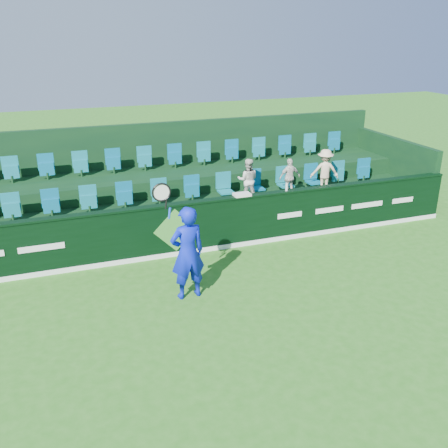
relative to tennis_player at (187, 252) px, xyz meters
name	(u,v)px	position (x,y,z in m)	size (l,w,h in m)	color
ground	(232,342)	(0.27, -1.88, -1.02)	(60.00, 60.00, 0.00)	#266A19
sponsor_hoarding	(175,230)	(0.27, 2.12, -0.34)	(16.00, 0.25, 1.35)	black
stand_tier_front	(165,224)	(0.27, 3.22, -0.62)	(16.00, 2.00, 0.80)	black
stand_tier_back	(149,195)	(0.27, 5.12, -0.37)	(16.00, 1.80, 1.30)	black
stand_rear	(145,173)	(0.27, 5.57, 0.20)	(16.00, 4.10, 2.60)	black
seat_row_front	(160,195)	(0.27, 3.62, 0.08)	(13.50, 0.50, 0.60)	#096182
seat_row_back	(145,161)	(0.27, 5.42, 0.58)	(13.50, 0.50, 0.60)	#096182
tennis_player	(187,252)	(0.00, 0.00, 0.00)	(1.10, 0.55, 2.61)	#0B1ABF
spectator_left	(248,180)	(2.67, 3.24, 0.38)	(0.58, 0.45, 1.19)	beige
spectator_middle	(290,177)	(3.95, 3.24, 0.33)	(0.64, 0.27, 1.09)	beige
spectator_right	(325,171)	(5.08, 3.24, 0.41)	(0.81, 0.47, 1.26)	beige
towel	(242,195)	(2.05, 2.12, 0.37)	(0.43, 0.28, 0.06)	silver
drinks_bottle	(287,187)	(3.29, 2.12, 0.43)	(0.06, 0.06, 0.20)	silver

